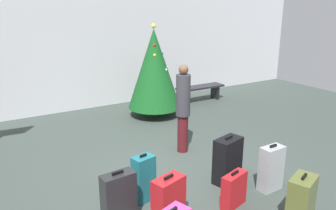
# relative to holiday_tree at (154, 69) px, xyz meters

# --- Properties ---
(ground_plane) EXTENTS (16.00, 16.00, 0.00)m
(ground_plane) POSITION_rel_holiday_tree_xyz_m (-1.42, -3.02, -1.28)
(ground_plane) COLOR #38423D
(back_wall) EXTENTS (16.00, 0.20, 3.31)m
(back_wall) POSITION_rel_holiday_tree_xyz_m (-1.42, 1.70, 0.37)
(back_wall) COLOR silver
(back_wall) RESTS_ON ground_plane
(holiday_tree) EXTENTS (1.40, 1.40, 2.44)m
(holiday_tree) POSITION_rel_holiday_tree_xyz_m (0.00, 0.00, 0.00)
(holiday_tree) COLOR #4C3319
(holiday_tree) RESTS_ON ground_plane
(waiting_bench) EXTENTS (1.57, 0.44, 0.48)m
(waiting_bench) POSITION_rel_holiday_tree_xyz_m (1.91, 0.51, -0.92)
(waiting_bench) COLOR black
(waiting_bench) RESTS_ON ground_plane
(traveller_0) EXTENTS (0.40, 0.40, 1.79)m
(traveller_0) POSITION_rel_holiday_tree_xyz_m (-0.64, -2.33, -0.32)
(traveller_0) COLOR #4C1419
(traveller_0) RESTS_ON ground_plane
(suitcase_0) EXTENTS (0.48, 0.28, 0.56)m
(suitcase_0) POSITION_rel_holiday_tree_xyz_m (-1.07, -4.35, -1.02)
(suitcase_0) COLOR #B2191E
(suitcase_0) RESTS_ON ground_plane
(suitcase_2) EXTENTS (0.36, 0.28, 0.76)m
(suitcase_2) POSITION_rel_holiday_tree_xyz_m (-2.14, -3.52, -0.92)
(suitcase_2) COLOR #19606B
(suitcase_2) RESTS_ON ground_plane
(suitcase_4) EXTENTS (0.49, 0.35, 0.76)m
(suitcase_4) POSITION_rel_holiday_tree_xyz_m (-2.14, -4.26, -0.92)
(suitcase_4) COLOR #B2191E
(suitcase_4) RESTS_ON ground_plane
(suitcase_5) EXTENTS (0.39, 0.22, 0.78)m
(suitcase_5) POSITION_rel_holiday_tree_xyz_m (-0.25, -4.30, -0.91)
(suitcase_5) COLOR #9EA0A5
(suitcase_5) RESTS_ON ground_plane
(suitcase_6) EXTENTS (0.48, 0.25, 0.77)m
(suitcase_6) POSITION_rel_holiday_tree_xyz_m (-2.67, -3.82, -0.92)
(suitcase_6) COLOR #232326
(suitcase_6) RESTS_ON ground_plane
(suitcase_7) EXTENTS (0.54, 0.39, 0.82)m
(suitcase_7) POSITION_rel_holiday_tree_xyz_m (-0.68, -3.75, -0.89)
(suitcase_7) COLOR black
(suitcase_7) RESTS_ON ground_plane
(suitcase_8) EXTENTS (0.52, 0.42, 0.71)m
(suitcase_8) POSITION_rel_holiday_tree_xyz_m (-0.55, -5.11, -0.95)
(suitcase_8) COLOR #59602D
(suitcase_8) RESTS_ON ground_plane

